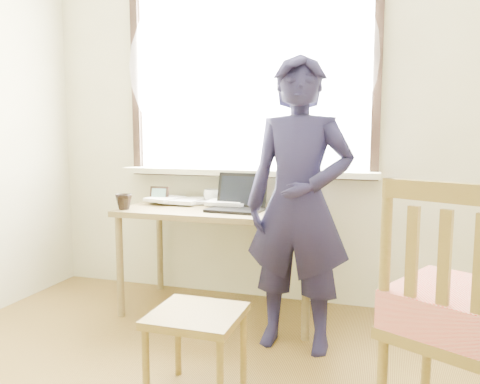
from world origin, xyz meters
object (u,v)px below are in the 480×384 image
(work_chair, at_px, (197,325))
(side_chair, at_px, (462,315))
(desk, at_px, (222,219))
(person, at_px, (299,205))
(mug_dark, at_px, (124,202))
(mug_white, at_px, (212,196))
(laptop, at_px, (238,202))

(work_chair, bearing_deg, side_chair, -4.18)
(desk, distance_m, person, 0.71)
(desk, xyz_separation_m, side_chair, (1.31, -1.11, -0.09))
(mug_dark, xyz_separation_m, person, (1.18, -0.13, 0.05))
(mug_white, distance_m, side_chair, 1.97)
(mug_white, relative_size, person, 0.08)
(desk, relative_size, mug_dark, 12.11)
(desk, height_order, person, person)
(mug_white, height_order, work_chair, mug_white)
(desk, height_order, laptop, laptop)
(mug_white, height_order, person, person)
(work_chair, relative_size, person, 0.25)
(laptop, xyz_separation_m, work_chair, (0.12, -1.00, -0.42))
(laptop, xyz_separation_m, mug_white, (-0.27, 0.23, -0.01))
(mug_dark, relative_size, work_chair, 0.27)
(mug_dark, distance_m, work_chair, 1.23)
(mug_dark, height_order, person, person)
(desk, height_order, mug_white, mug_white)
(mug_white, distance_m, work_chair, 1.36)
(laptop, relative_size, work_chair, 0.89)
(side_chair, relative_size, person, 0.64)
(mug_dark, bearing_deg, side_chair, -24.58)
(mug_dark, bearing_deg, laptop, 15.69)
(laptop, bearing_deg, desk, 165.83)
(side_chair, bearing_deg, mug_dark, 155.42)
(work_chair, relative_size, side_chair, 0.39)
(mug_white, xyz_separation_m, work_chair, (0.39, -1.23, -0.42))
(mug_white, relative_size, mug_dark, 1.17)
(mug_white, bearing_deg, work_chair, -72.57)
(laptop, height_order, mug_white, laptop)
(mug_white, bearing_deg, laptop, -41.16)
(mug_dark, bearing_deg, desk, 21.22)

